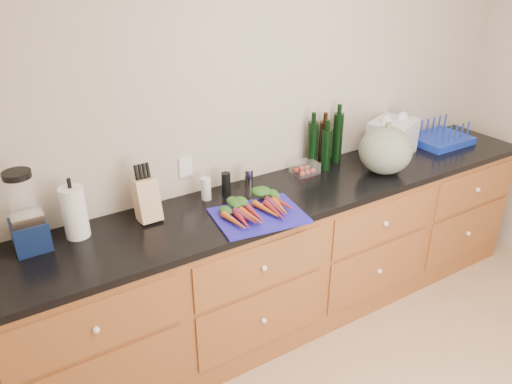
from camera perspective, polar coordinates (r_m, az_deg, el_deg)
wall_back at (r=3.15m, az=1.52°, el=8.42°), size 4.10×0.05×2.60m
cabinets at (r=3.28m, az=4.54°, el=-7.42°), size 3.60×0.64×0.90m
countertop at (r=3.05m, az=4.80°, el=-0.04°), size 3.64×0.62×0.04m
cutting_board at (r=2.72m, az=0.31°, el=-2.72°), size 0.53×0.43×0.01m
carrots at (r=2.74m, az=-0.17°, el=-1.81°), size 0.38×0.28×0.05m
squash at (r=3.31m, az=14.57°, el=4.65°), size 0.34×0.34×0.31m
blender_appliance at (r=2.60m, az=-24.78°, el=-2.52°), size 0.16×0.16×0.41m
paper_towel at (r=2.65m, az=-20.03°, el=-2.20°), size 0.12×0.12×0.27m
knife_block at (r=2.72m, az=-12.40°, el=-0.84°), size 0.12×0.12×0.23m
grinder_salt at (r=2.90m, az=-5.73°, el=0.36°), size 0.06×0.06×0.13m
grinder_pepper at (r=2.95m, az=-3.44°, el=0.99°), size 0.05×0.05×0.14m
canister_chrome at (r=3.02m, az=-0.84°, el=1.53°), size 0.05×0.05×0.12m
tomato_box at (r=3.24m, az=5.60°, el=2.75°), size 0.16×0.13×0.08m
bottles at (r=3.34m, az=7.90°, el=5.49°), size 0.28×0.14×0.34m
grocery_bag at (r=3.64m, az=15.29°, el=6.03°), size 0.41×0.37×0.24m
dish_rack at (r=3.99m, az=20.29°, el=5.84°), size 0.41×0.33×0.17m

